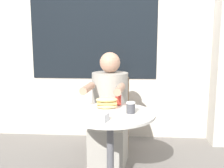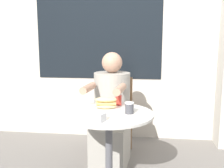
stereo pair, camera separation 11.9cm
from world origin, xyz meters
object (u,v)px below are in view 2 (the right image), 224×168
object	(u,v)px
cafe_table	(109,135)
diner_chair	(116,108)
sandwich_on_plate	(106,104)
condiment_bottle	(119,99)
seated_diner	(111,118)
drink_cup	(129,108)

from	to	relation	value
cafe_table	diner_chair	xyz separation A→B (m)	(-0.04, 0.91, -0.01)
sandwich_on_plate	condiment_bottle	distance (m)	0.19
diner_chair	condiment_bottle	world-z (taller)	diner_chair
seated_diner	sandwich_on_plate	distance (m)	0.53
diner_chair	sandwich_on_plate	size ratio (longest dim) A/B	3.67
seated_diner	cafe_table	bearing A→B (deg)	101.15
cafe_table	sandwich_on_plate	world-z (taller)	sandwich_on_plate
seated_diner	condiment_bottle	xyz separation A→B (m)	(0.10, -0.30, 0.27)
cafe_table	seated_diner	world-z (taller)	seated_diner
sandwich_on_plate	drink_cup	bearing A→B (deg)	-23.59
cafe_table	seated_diner	distance (m)	0.56
seated_diner	condiment_bottle	size ratio (longest dim) A/B	9.72
diner_chair	sandwich_on_plate	bearing A→B (deg)	96.02
cafe_table	drink_cup	bearing A→B (deg)	1.32
cafe_table	sandwich_on_plate	size ratio (longest dim) A/B	3.06
sandwich_on_plate	condiment_bottle	world-z (taller)	condiment_bottle
diner_chair	drink_cup	size ratio (longest dim) A/B	9.57
diner_chair	seated_diner	world-z (taller)	seated_diner
drink_cup	condiment_bottle	size ratio (longest dim) A/B	0.75
cafe_table	diner_chair	bearing A→B (deg)	92.33
diner_chair	sandwich_on_plate	xyz separation A→B (m)	(0.00, -0.82, 0.24)
cafe_table	seated_diner	xyz separation A→B (m)	(-0.05, 0.56, -0.02)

